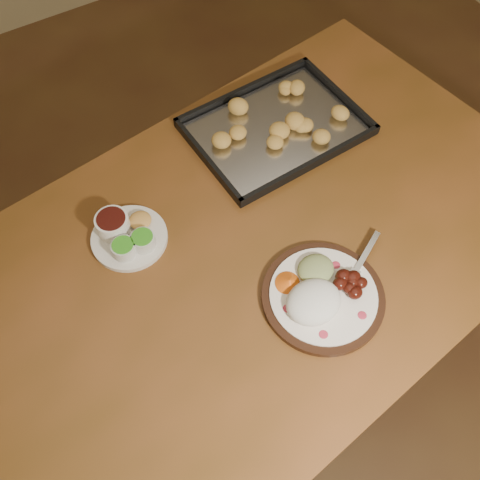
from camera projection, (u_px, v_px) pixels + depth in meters
ground at (256, 309)px, 1.96m from camera, size 4.00×4.00×0.00m
dining_table at (249, 267)px, 1.31m from camera, size 1.61×1.10×0.75m
dinner_plate at (321, 294)px, 1.14m from camera, size 0.33×0.26×0.06m
condiment_saucer at (126, 234)px, 1.22m from camera, size 0.18×0.18×0.06m
baking_tray at (276, 126)px, 1.40m from camera, size 0.45×0.34×0.05m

